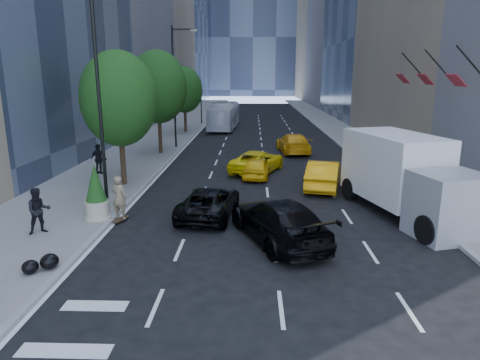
{
  "coord_description": "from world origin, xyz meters",
  "views": [
    {
      "loc": [
        0.18,
        -14.63,
        6.32
      ],
      "look_at": [
        -0.39,
        4.31,
        1.6
      ],
      "focal_mm": 32.0,
      "sensor_mm": 36.0,
      "label": 1
    }
  ],
  "objects_px": {
    "black_sedan_lincoln": "(209,202)",
    "black_sedan_mercedes": "(279,221)",
    "planter_shrub": "(96,193)",
    "box_truck": "(406,176)",
    "skateboarder": "(119,201)",
    "city_bus": "(224,116)"
  },
  "relations": [
    {
      "from": "box_truck",
      "to": "planter_shrub",
      "type": "relative_size",
      "value": 3.32
    },
    {
      "from": "skateboarder",
      "to": "planter_shrub",
      "type": "xyz_separation_m",
      "value": [
        -1.0,
        0.0,
        0.33
      ]
    },
    {
      "from": "black_sedan_lincoln",
      "to": "black_sedan_mercedes",
      "type": "distance_m",
      "value": 4.15
    },
    {
      "from": "box_truck",
      "to": "planter_shrub",
      "type": "height_order",
      "value": "box_truck"
    },
    {
      "from": "city_bus",
      "to": "planter_shrub",
      "type": "xyz_separation_m",
      "value": [
        -3.4,
        -32.69,
        -0.22
      ]
    },
    {
      "from": "black_sedan_lincoln",
      "to": "black_sedan_mercedes",
      "type": "bearing_deg",
      "value": 143.26
    },
    {
      "from": "skateboarder",
      "to": "city_bus",
      "type": "height_order",
      "value": "city_bus"
    },
    {
      "from": "skateboarder",
      "to": "black_sedan_mercedes",
      "type": "distance_m",
      "value": 7.09
    },
    {
      "from": "black_sedan_mercedes",
      "to": "planter_shrub",
      "type": "bearing_deg",
      "value": -36.35
    },
    {
      "from": "black_sedan_mercedes",
      "to": "black_sedan_lincoln",
      "type": "bearing_deg",
      "value": -66.07
    },
    {
      "from": "skateboarder",
      "to": "planter_shrub",
      "type": "distance_m",
      "value": 1.05
    },
    {
      "from": "skateboarder",
      "to": "black_sedan_lincoln",
      "type": "bearing_deg",
      "value": -151.45
    },
    {
      "from": "black_sedan_lincoln",
      "to": "box_truck",
      "type": "xyz_separation_m",
      "value": [
        8.89,
        0.44,
        1.17
      ]
    },
    {
      "from": "planter_shrub",
      "to": "black_sedan_mercedes",
      "type": "bearing_deg",
      "value": -14.38
    },
    {
      "from": "planter_shrub",
      "to": "city_bus",
      "type": "bearing_deg",
      "value": 84.06
    },
    {
      "from": "box_truck",
      "to": "black_sedan_mercedes",
      "type": "bearing_deg",
      "value": -166.06
    },
    {
      "from": "black_sedan_lincoln",
      "to": "city_bus",
      "type": "xyz_separation_m",
      "value": [
        -1.42,
        31.81,
        0.85
      ]
    },
    {
      "from": "box_truck",
      "to": "skateboarder",
      "type": "bearing_deg",
      "value": 170.51
    },
    {
      "from": "skateboarder",
      "to": "box_truck",
      "type": "height_order",
      "value": "box_truck"
    },
    {
      "from": "city_bus",
      "to": "box_truck",
      "type": "xyz_separation_m",
      "value": [
        10.31,
        -31.36,
        0.32
      ]
    },
    {
      "from": "black_sedan_lincoln",
      "to": "box_truck",
      "type": "height_order",
      "value": "box_truck"
    },
    {
      "from": "black_sedan_mercedes",
      "to": "box_truck",
      "type": "distance_m",
      "value": 6.86
    }
  ]
}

